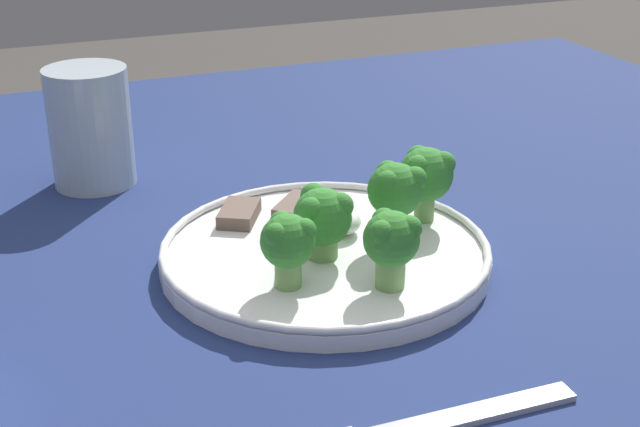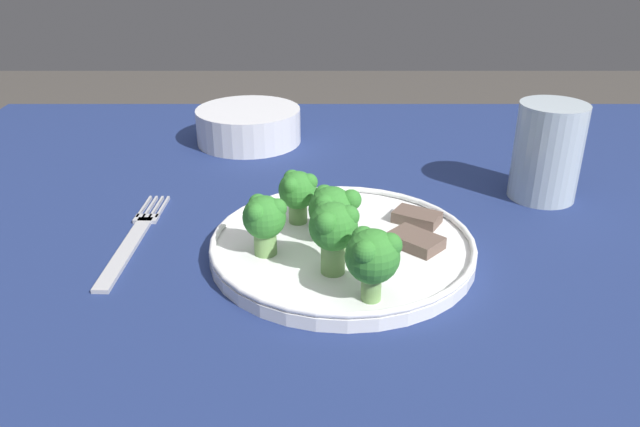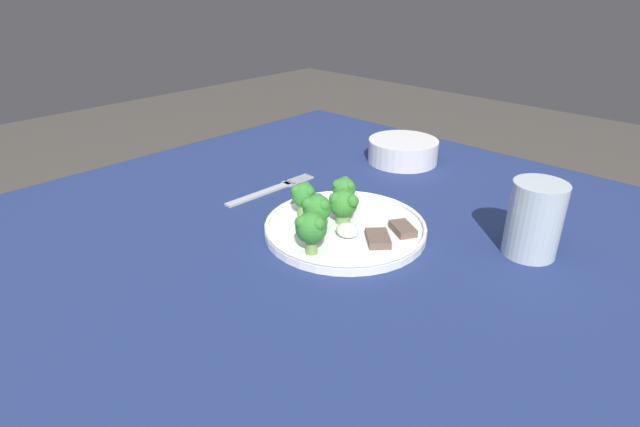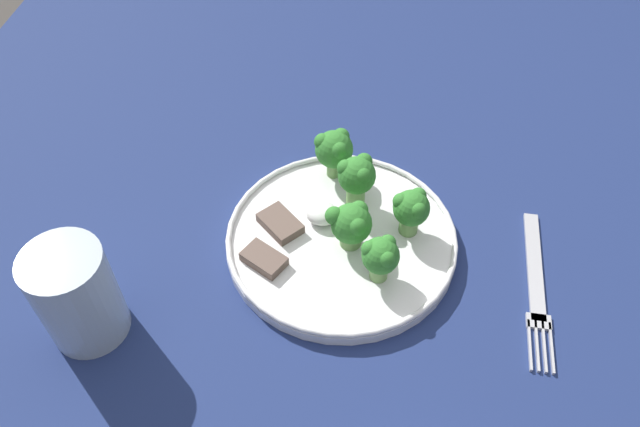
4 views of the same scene
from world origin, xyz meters
name	(u,v)px [view 4 (image 4 of 4)]	position (x,y,z in m)	size (l,w,h in m)	color
table	(338,257)	(0.00, 0.00, 0.63)	(1.11, 1.13, 0.73)	navy
dinner_plate	(341,239)	(-0.01, 0.05, 0.73)	(0.25, 0.25, 0.02)	white
fork	(536,285)	(-0.21, 0.08, 0.73)	(0.03, 0.19, 0.00)	#B2B2B7
drinking_glass	(79,299)	(0.22, 0.18, 0.77)	(0.07, 0.07, 0.11)	#B2C1CC
broccoli_floret_near_rim_left	(411,209)	(-0.08, 0.03, 0.77)	(0.04, 0.04, 0.06)	#709E56
broccoli_floret_center_left	(381,256)	(-0.05, 0.10, 0.77)	(0.04, 0.04, 0.05)	#709E56
broccoli_floret_back_left	(334,149)	(0.01, -0.04, 0.78)	(0.04, 0.04, 0.06)	#709E56
broccoli_floret_front_left	(351,224)	(-0.02, 0.06, 0.77)	(0.04, 0.04, 0.05)	#709E56
broccoli_floret_center_back	(357,175)	(-0.02, 0.00, 0.78)	(0.04, 0.04, 0.06)	#709E56
meat_slice_front_slice	(264,259)	(0.07, 0.10, 0.74)	(0.05, 0.05, 0.01)	brown
meat_slice_middle_slice	(280,223)	(0.06, 0.05, 0.74)	(0.06, 0.06, 0.01)	brown
sauce_dollop	(322,213)	(0.02, 0.03, 0.75)	(0.04, 0.03, 0.02)	white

